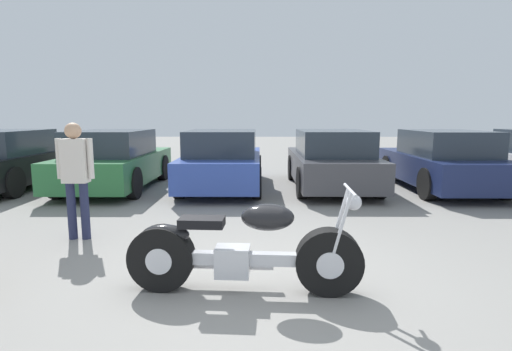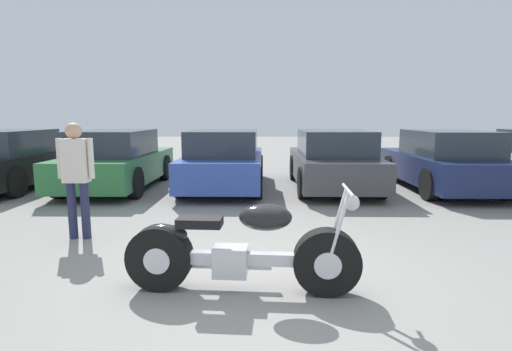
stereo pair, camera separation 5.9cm
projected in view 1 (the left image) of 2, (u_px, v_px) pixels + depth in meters
name	position (u px, v px, depth m)	size (l,w,h in m)	color
ground_plane	(258.00, 283.00, 4.20)	(60.00, 60.00, 0.00)	gray
motorcycle	(241.00, 251.00, 3.95)	(2.34, 0.62, 1.07)	black
parked_car_black	(8.00, 161.00, 9.67)	(1.85, 4.13, 1.41)	black
parked_car_green	(115.00, 161.00, 9.60)	(1.85, 4.13, 1.41)	#286B38
parked_car_blue	(223.00, 161.00, 9.62)	(1.85, 4.13, 1.41)	#2D479E
parked_car_dark_grey	(331.00, 161.00, 9.63)	(1.85, 4.13, 1.41)	#3D3D42
parked_car_navy	(442.00, 161.00, 9.48)	(1.85, 4.13, 1.41)	#19234C
person_standing	(76.00, 171.00, 5.59)	(0.52, 0.22, 1.66)	#232847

